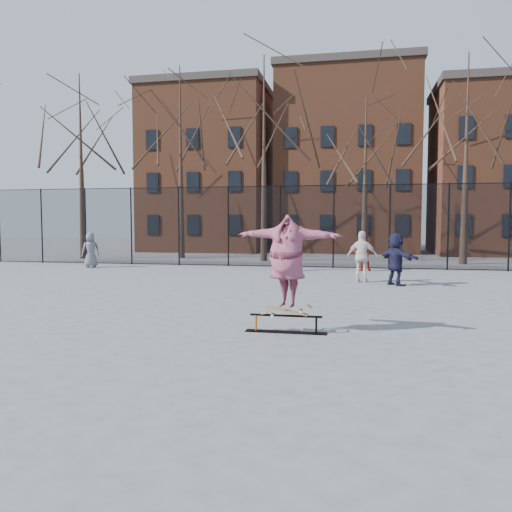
% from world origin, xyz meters
% --- Properties ---
extents(ground, '(100.00, 100.00, 0.00)m').
position_xyz_m(ground, '(0.00, 0.00, 0.00)').
color(ground, '#5E5E63').
extents(skate_rail, '(1.66, 0.25, 0.37)m').
position_xyz_m(skate_rail, '(0.90, -1.23, 0.14)').
color(skate_rail, black).
rests_on(skate_rail, ground).
extents(skateboard, '(0.91, 0.22, 0.11)m').
position_xyz_m(skateboard, '(0.93, -1.23, 0.42)').
color(skateboard, '#9D733E').
rests_on(skateboard, skate_rail).
extents(skater, '(2.37, 1.16, 1.86)m').
position_xyz_m(skater, '(0.93, -1.23, 1.40)').
color(skater, '#743C96').
rests_on(skater, skateboard).
extents(bystander_grey, '(0.99, 0.95, 1.71)m').
position_xyz_m(bystander_grey, '(-10.42, 11.04, 0.86)').
color(bystander_grey, slate).
rests_on(bystander_grey, ground).
extents(bystander_black, '(0.81, 0.68, 1.88)m').
position_xyz_m(bystander_black, '(-0.67, 11.30, 0.94)').
color(bystander_black, black).
rests_on(bystander_black, ground).
extents(bystander_red, '(0.87, 0.74, 1.59)m').
position_xyz_m(bystander_red, '(2.57, 12.00, 0.80)').
color(bystander_red, '#A7170E').
rests_on(bystander_red, ground).
extents(bystander_white, '(1.17, 0.64, 1.90)m').
position_xyz_m(bystander_white, '(2.50, 7.64, 0.95)').
color(bystander_white, silver).
rests_on(bystander_white, ground).
extents(bystander_navy, '(1.50, 1.68, 1.85)m').
position_xyz_m(bystander_navy, '(3.67, 6.94, 0.93)').
color(bystander_navy, '#1B1C37').
rests_on(bystander_navy, ground).
extents(fence, '(34.03, 0.07, 4.00)m').
position_xyz_m(fence, '(-0.01, 13.00, 2.05)').
color(fence, black).
rests_on(fence, ground).
extents(tree_row, '(33.66, 7.46, 10.67)m').
position_xyz_m(tree_row, '(-0.25, 17.15, 7.36)').
color(tree_row, black).
rests_on(tree_row, ground).
extents(rowhouses, '(29.00, 7.00, 13.00)m').
position_xyz_m(rowhouses, '(0.72, 26.00, 6.06)').
color(rowhouses, brown).
rests_on(rowhouses, ground).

